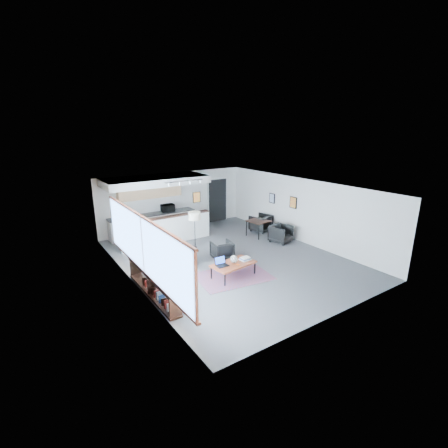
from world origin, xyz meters
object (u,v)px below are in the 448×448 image
coffee_table (233,264)px  armchair_left (181,255)px  laptop (221,263)px  dining_table (259,222)px  microwave (168,207)px  armchair_right (222,249)px  ceramic_pot (234,259)px  dining_chair_far (261,224)px  floor_lamp (195,217)px  dining_chair_near (281,234)px  book_stack (245,259)px

coffee_table → armchair_left: bearing=114.2°
laptop → dining_table: (3.62, 2.59, 0.10)m
armchair_left → microwave: bearing=-123.9°
dining_table → microwave: size_ratio=1.59×
coffee_table → armchair_right: (0.50, 1.40, -0.06)m
ceramic_pot → dining_chair_far: size_ratio=0.34×
floor_lamp → dining_table: bearing=1.5°
laptop → ceramic_pot: 0.45m
floor_lamp → dining_table: floor_lamp is taller
armchair_left → floor_lamp: bearing=-154.3°
floor_lamp → microwave: 2.85m
dining_chair_near → microwave: size_ratio=1.17×
dining_chair_far → ceramic_pot: bearing=25.6°
coffee_table → book_stack: 0.47m
armchair_left → microwave: microwave is taller
laptop → microwave: bearing=84.4°
ceramic_pot → floor_lamp: bearing=89.4°
floor_lamp → dining_chair_far: size_ratio=2.16×
coffee_table → laptop: bearing=160.3°
floor_lamp → dining_chair_far: bearing=8.3°
ceramic_pot → microwave: bearing=87.7°
book_stack → microwave: microwave is taller
book_stack → armchair_right: armchair_right is taller
armchair_left → dining_table: armchair_left is taller
armchair_left → dining_chair_far: bearing=-178.0°
dining_table → floor_lamp: bearing=-178.5°
floor_lamp → microwave: size_ratio=2.67×
armchair_right → dining_table: (2.72, 1.27, 0.27)m
dining_table → armchair_left: bearing=-166.4°
book_stack → armchair_right: bearing=88.5°
coffee_table → dining_chair_near: size_ratio=2.17×
ceramic_pot → floor_lamp: size_ratio=0.16×
dining_table → microwave: microwave is taller
coffee_table → dining_chair_near: (3.48, 1.54, -0.08)m
ceramic_pot → dining_table: ceramic_pot is taller
ceramic_pot → armchair_right: (0.46, 1.38, -0.22)m
laptop → armchair_right: size_ratio=0.53×
armchair_left → dining_chair_far: size_ratio=1.12×
book_stack → dining_chair_far: 4.54m
coffee_table → dining_chair_far: dining_chair_far is taller
dining_table → dining_chair_near: bearing=-77.0°
coffee_table → microwave: (0.25, 5.42, 0.71)m
armchair_right → dining_chair_near: armchair_right is taller
laptop → armchair_right: laptop is taller
dining_table → coffee_table: bearing=-140.3°
coffee_table → floor_lamp: 2.75m
floor_lamp → laptop: bearing=-100.6°
armchair_right → dining_chair_far: size_ratio=1.00×
ceramic_pot → dining_chair_near: bearing=23.8°
armchair_left → laptop: bearing=96.1°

